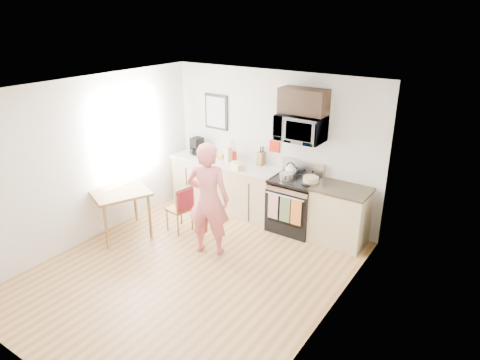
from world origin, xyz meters
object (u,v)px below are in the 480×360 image
Objects in this scene: range at (294,206)px; cake at (311,180)px; chair at (183,204)px; microwave at (301,128)px; person at (208,199)px; dining_table at (119,195)px.

range is 3.80× the size of cake.
range is 1.39× the size of chair.
microwave is 0.91× the size of chair.
chair is (-1.46, -1.14, 0.10)m from range.
person is 2.14× the size of chair.
range is at bearing -139.24° from person.
dining_table is (-1.54, -0.37, -0.18)m from person.
microwave reaches higher than cake.
microwave is at bearing 51.14° from chair.
range is 0.65× the size of person.
microwave reaches higher than dining_table.
microwave reaches higher than person.
cake is at bearing -22.98° from microwave.
person is (-0.74, -1.38, 0.45)m from range.
cake reaches higher than chair.
chair reaches higher than dining_table.
range is at bearing 48.68° from chair.
microwave is (-0.00, 0.10, 1.32)m from range.
cake is at bearing -2.90° from range.
person is at bearing 13.49° from dining_table.
microwave is 0.77× the size of dining_table.
person is at bearing -7.70° from chair.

